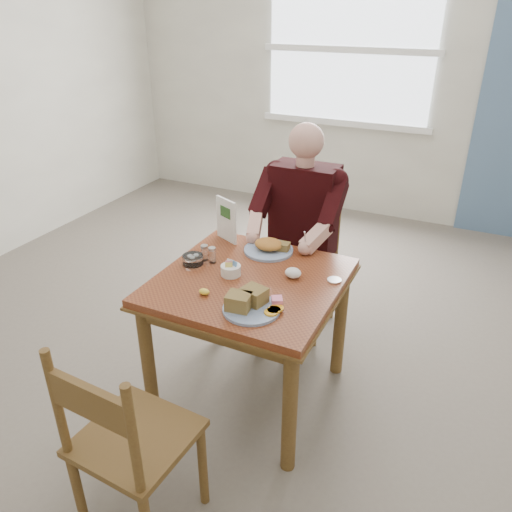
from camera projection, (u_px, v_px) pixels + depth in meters
The scene contains 16 objects.
floor at pixel (250, 391), 2.88m from camera, with size 6.00×6.00×0.00m, color #635A50.
wall_back at pixel (390, 74), 4.65m from camera, with size 5.50×5.50×0.00m, color silver.
lemon_wedge at pixel (204, 292), 2.39m from camera, with size 0.05×0.04×0.03m, color yellow.
napkin at pixel (293, 273), 2.53m from camera, with size 0.08×0.07×0.05m, color white.
metal_dish at pixel (334, 280), 2.51m from camera, with size 0.07×0.07×0.01m, color silver.
window at pixel (349, 50), 4.69m from camera, with size 1.72×0.04×1.42m.
table at pixel (250, 297), 2.59m from camera, with size 0.92×0.92×0.75m.
chair_far at pixel (303, 260), 3.30m from camera, with size 0.42×0.42×0.95m.
chair_near at pixel (128, 443), 1.93m from camera, with size 0.45×0.45×0.95m.
diner at pixel (300, 218), 3.08m from camera, with size 0.53×0.56×1.39m.
near_plate at pixel (250, 303), 2.26m from camera, with size 0.28×0.27×0.09m.
far_plate at pixel (270, 247), 2.79m from camera, with size 0.30×0.30×0.08m.
caddy at pixel (231, 270), 2.55m from camera, with size 0.11×0.11×0.08m.
shakers at pixel (208, 254), 2.68m from camera, with size 0.10×0.05×0.09m.
creamer at pixel (193, 260), 2.66m from camera, with size 0.15×0.15×0.05m.
menu at pixel (226, 220), 2.88m from camera, with size 0.16×0.09×0.26m.
Camera 1 is at (0.98, -1.98, 2.00)m, focal length 35.00 mm.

